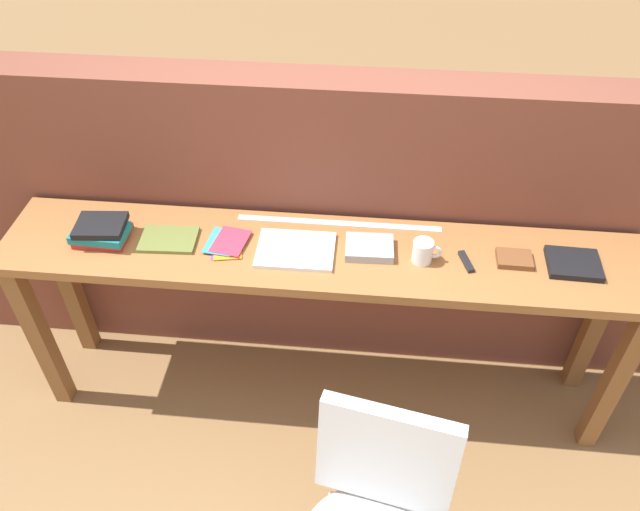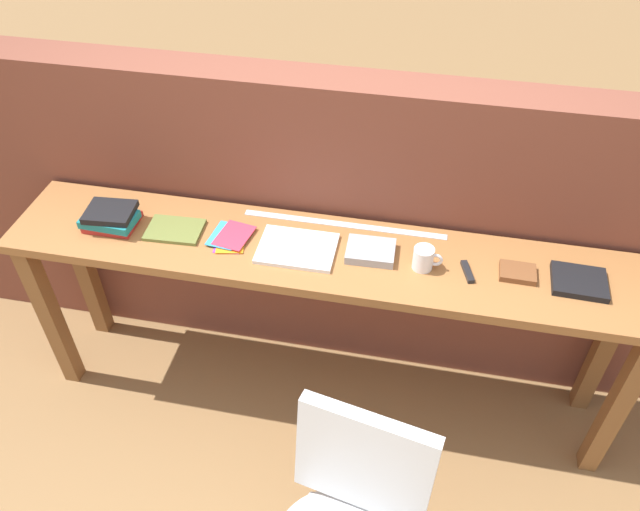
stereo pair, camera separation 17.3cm
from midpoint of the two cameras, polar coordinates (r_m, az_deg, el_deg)
The scene contains 13 objects.
ground_plane at distance 2.88m, azimuth -2.30°, elevation -16.91°, with size 40.00×40.00×0.00m, color olive.
brick_wall_back at distance 2.75m, azimuth -1.01°, elevation 2.49°, with size 6.00×0.20×1.43m, color brown.
sideboard at distance 2.48m, azimuth -1.89°, elevation -2.03°, with size 2.50×0.44×0.88m.
book_stack_leftmost at distance 2.58m, azimuth -21.22°, elevation 1.99°, with size 0.21×0.17×0.08m.
magazine_cycling at distance 2.51m, azimuth -15.60°, elevation 1.36°, with size 0.22×0.15×0.01m, color olive.
pamphlet_pile_colourful at distance 2.44m, azimuth -10.53°, elevation 1.04°, with size 0.17×0.19×0.01m.
book_open_centre at distance 2.38m, azimuth -4.32°, elevation 0.44°, with size 0.29×0.22×0.02m, color white.
book_grey_hardcover at distance 2.37m, azimuth 2.45°, elevation 0.63°, with size 0.18×0.14×0.03m, color #9E9EA3.
mug at distance 2.33m, azimuth 7.35°, elevation 0.30°, with size 0.11×0.08×0.09m.
multitool_folded at distance 2.37m, azimuth 11.20°, elevation -0.62°, with size 0.02×0.11×0.02m, color black.
leather_journal_brown at distance 2.41m, azimuth 15.41°, elevation -0.39°, with size 0.13×0.10×0.02m, color brown.
book_repair_rightmost at distance 2.46m, azimuth 20.34°, elevation -0.79°, with size 0.19×0.16×0.03m, color black.
ruler_metal_back_edge at distance 2.50m, azimuth -0.25°, elevation 2.91°, with size 0.82×0.03×0.00m, color silver.
Camera 1 is at (0.17, -1.47, 2.47)m, focal length 35.00 mm.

